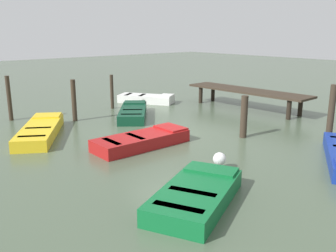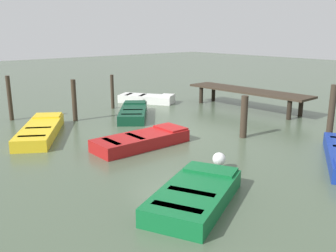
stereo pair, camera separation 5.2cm
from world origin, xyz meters
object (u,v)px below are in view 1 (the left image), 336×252
(rowboat_yellow, at_px, (40,130))
(rowboat_dark_green, at_px, (133,112))
(mooring_piling_near_right, at_px, (9,98))
(mooring_piling_far_left, at_px, (74,100))
(rowboat_red, at_px, (142,140))
(marker_buoy, at_px, (220,159))
(mooring_piling_near_left, at_px, (112,92))
(dock_segment, at_px, (247,92))
(mooring_piling_mid_right, at_px, (331,112))
(mooring_piling_far_right, at_px, (244,117))
(rowboat_green, at_px, (196,195))
(rowboat_white, at_px, (146,98))

(rowboat_yellow, distance_m, rowboat_dark_green, 4.32)
(rowboat_yellow, distance_m, mooring_piling_near_right, 3.29)
(rowboat_dark_green, distance_m, mooring_piling_far_left, 2.58)
(rowboat_red, distance_m, marker_buoy, 3.08)
(rowboat_yellow, height_order, mooring_piling_near_left, mooring_piling_near_left)
(rowboat_dark_green, bearing_deg, mooring_piling_far_left, 104.15)
(dock_segment, height_order, mooring_piling_mid_right, mooring_piling_mid_right)
(rowboat_yellow, relative_size, rowboat_dark_green, 1.20)
(dock_segment, xyz_separation_m, mooring_piling_far_right, (3.04, -4.10, -0.08))
(rowboat_green, bearing_deg, rowboat_dark_green, 38.51)
(mooring_piling_near_right, height_order, marker_buoy, mooring_piling_near_right)
(rowboat_yellow, xyz_separation_m, rowboat_dark_green, (-0.30, 4.31, 0.00))
(rowboat_white, bearing_deg, mooring_piling_near_right, -127.14)
(mooring_piling_near_left, distance_m, marker_buoy, 9.25)
(dock_segment, relative_size, rowboat_yellow, 1.65)
(marker_buoy, bearing_deg, rowboat_white, 154.08)
(mooring_piling_mid_right, xyz_separation_m, mooring_piling_far_right, (-2.11, -2.10, -0.21))
(mooring_piling_mid_right, bearing_deg, rowboat_green, -85.71)
(rowboat_yellow, distance_m, mooring_piling_mid_right, 10.31)
(mooring_piling_far_left, distance_m, mooring_piling_near_left, 2.86)
(rowboat_red, bearing_deg, dock_segment, 11.86)
(marker_buoy, bearing_deg, rowboat_yellow, -159.33)
(rowboat_dark_green, bearing_deg, rowboat_red, -172.49)
(marker_buoy, bearing_deg, mooring_piling_near_left, 166.13)
(dock_segment, xyz_separation_m, rowboat_green, (5.69, -9.09, -0.62))
(rowboat_red, bearing_deg, mooring_piling_far_right, -23.72)
(rowboat_red, height_order, marker_buoy, marker_buoy)
(dock_segment, distance_m, mooring_piling_far_left, 8.15)
(rowboat_white, xyz_separation_m, mooring_piling_far_right, (7.53, -1.40, 0.54))
(rowboat_red, height_order, mooring_piling_far_left, mooring_piling_far_left)
(rowboat_green, xyz_separation_m, mooring_piling_near_left, (-10.04, 4.19, 0.61))
(rowboat_dark_green, xyz_separation_m, mooring_piling_mid_right, (7.28, 3.24, 0.75))
(rowboat_green, bearing_deg, rowboat_white, 32.60)
(rowboat_red, bearing_deg, marker_buoy, -83.05)
(mooring_piling_far_right, height_order, mooring_piling_near_right, mooring_piling_near_right)
(rowboat_yellow, xyz_separation_m, rowboat_white, (-2.66, 6.85, 0.00))
(rowboat_yellow, height_order, mooring_piling_far_left, mooring_piling_far_left)
(dock_segment, height_order, rowboat_red, dock_segment)
(mooring_piling_mid_right, bearing_deg, rowboat_yellow, -132.77)
(mooring_piling_far_left, xyz_separation_m, marker_buoy, (7.78, 0.39, -0.59))
(rowboat_white, relative_size, mooring_piling_mid_right, 1.55)
(rowboat_green, bearing_deg, rowboat_yellow, 68.21)
(rowboat_red, height_order, mooring_piling_far_right, mooring_piling_far_right)
(rowboat_white, relative_size, mooring_piling_far_right, 1.99)
(mooring_piling_near_right, xyz_separation_m, mooring_piling_near_left, (0.67, 4.63, -0.12))
(mooring_piling_near_left, bearing_deg, dock_segment, 48.36)
(dock_segment, xyz_separation_m, rowboat_white, (-4.49, -2.70, -0.62))
(rowboat_white, height_order, mooring_piling_mid_right, mooring_piling_mid_right)
(mooring_piling_far_left, relative_size, mooring_piling_near_right, 0.92)
(rowboat_white, xyz_separation_m, mooring_piling_near_left, (0.13, -2.21, 0.61))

